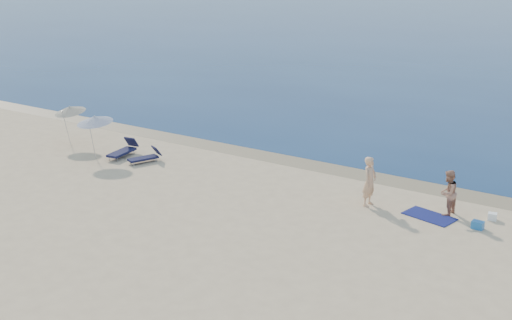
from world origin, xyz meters
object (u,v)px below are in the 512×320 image
Objects in this scene: person_left at (370,181)px; person_right at (448,193)px; blue_cooler at (478,225)px; umbrella_near at (95,120)px.

person_left reaches higher than person_right.
blue_cooler is 17.54m from umbrella_near.
person_left is 4.24m from blue_cooler.
umbrella_near is (-16.05, -2.18, 1.03)m from person_right.
umbrella_near is (-13.23, -1.47, 0.92)m from person_left.
person_left is at bearing -66.47° from person_right.
blue_cooler is 0.18× the size of umbrella_near.
person_right is at bearing 158.37° from blue_cooler.
blue_cooler is at bearing 15.84° from umbrella_near.
umbrella_near reaches higher than person_right.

